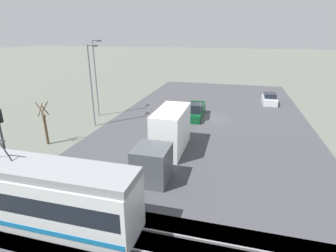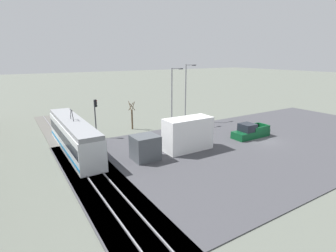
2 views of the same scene
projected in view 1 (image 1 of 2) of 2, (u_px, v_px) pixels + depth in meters
ground_plane at (210, 119)px, 31.95m from camera, size 320.00×320.00×0.00m
road_surface at (210, 118)px, 31.94m from camera, size 22.59×46.63×0.08m
rail_bed at (163, 246)px, 12.83m from camera, size 59.87×4.40×0.22m
light_rail_tram at (8, 189)px, 14.37m from camera, size 15.05×2.56×4.66m
box_truck at (167, 137)px, 21.61m from camera, size 2.38×9.45×3.70m
pickup_truck at (195, 112)px, 31.87m from camera, size 1.97×5.31×1.91m
sedan_car_0 at (269, 99)px, 38.48m from camera, size 1.89×4.29×1.50m
traffic_light_pole at (2, 134)px, 18.16m from camera, size 0.28×0.47×5.02m
street_tree at (45, 125)px, 24.07m from camera, size 0.98×0.82×4.12m
street_lamp_near_crossing at (96, 74)px, 31.62m from camera, size 0.36×1.95×9.16m
street_lamp_mid_block at (92, 81)px, 28.12m from camera, size 0.36×1.95×8.75m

